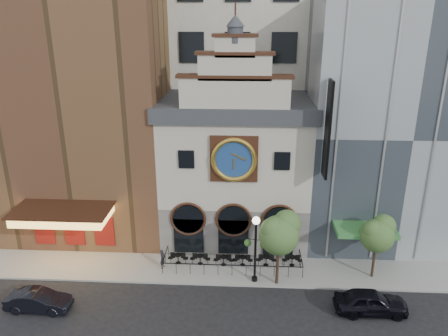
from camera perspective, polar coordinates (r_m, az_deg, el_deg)
name	(u,v)px	position (r m, az deg, el deg)	size (l,w,h in m)	color
ground	(231,286)	(33.13, 0.97, -15.21)	(120.00, 120.00, 0.00)	black
sidewalk	(233,267)	(35.16, 1.12, -12.76)	(44.00, 5.00, 0.15)	gray
clock_building	(235,165)	(37.02, 1.48, 0.41)	(12.60, 8.78, 18.65)	#605E5B
theater_building	(86,89)	(40.05, -17.57, 9.76)	(14.00, 15.60, 25.00)	brown
retail_building	(388,121)	(39.97, 20.68, 5.77)	(14.00, 14.40, 20.00)	gray
office_tower	(240,0)	(47.05, 2.09, 21.10)	(20.00, 16.00, 40.00)	silver
cafe_railing	(233,261)	(34.88, 1.13, -12.04)	(10.60, 2.60, 0.90)	black
bistro_0	(178,258)	(35.41, -6.02, -11.59)	(1.58, 0.68, 0.90)	black
bistro_1	(200,259)	(35.17, -3.13, -11.74)	(1.58, 0.68, 0.90)	black
bistro_2	(224,260)	(34.97, -0.06, -11.91)	(1.58, 0.68, 0.90)	black
bistro_3	(243,260)	(35.00, 2.45, -11.90)	(1.58, 0.68, 0.90)	black
bistro_4	(266,260)	(35.13, 5.52, -11.85)	(1.58, 0.68, 0.90)	black
bistro_5	(292,260)	(35.35, 8.90, -11.80)	(1.58, 0.68, 0.90)	black
car_right	(371,302)	(31.86, 18.64, -16.24)	(1.93, 4.80, 1.64)	black
car_left	(38,301)	(33.04, -23.08, -15.66)	(1.50, 4.31, 1.42)	black
pedestrian	(163,259)	(34.85, -8.01, -11.68)	(0.56, 0.37, 1.53)	black
lamppost	(256,242)	(31.83, 4.14, -9.62)	(1.66, 0.75, 5.25)	black
tree_left	(280,232)	(31.29, 7.28, -8.31)	(2.97, 2.86, 5.72)	#382619
tree_right	(378,233)	(33.97, 19.46, -8.01)	(2.59, 2.49, 4.99)	#382619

